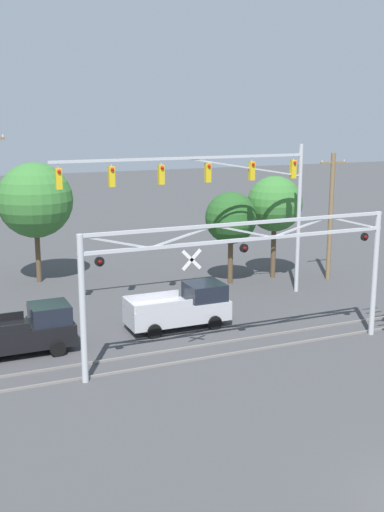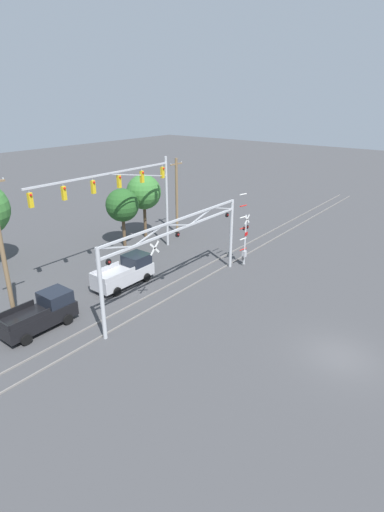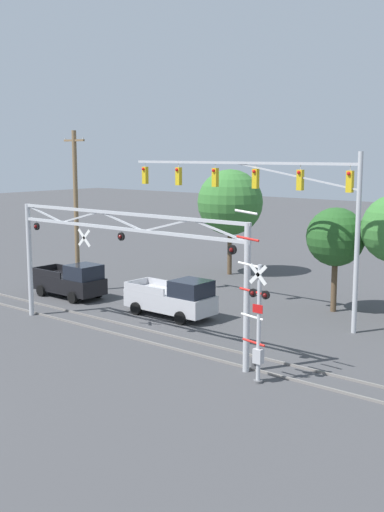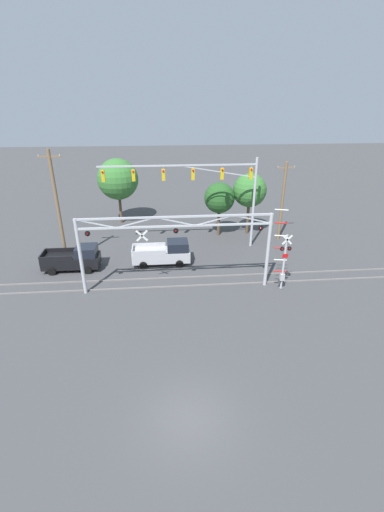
# 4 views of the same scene
# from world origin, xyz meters

# --- Properties ---
(rail_track_near) EXTENTS (80.00, 0.08, 0.10)m
(rail_track_near) POSITION_xyz_m (0.00, 12.34, 0.05)
(rail_track_near) COLOR gray
(rail_track_near) RESTS_ON ground_plane
(rail_track_far) EXTENTS (80.00, 0.08, 0.10)m
(rail_track_far) POSITION_xyz_m (0.00, 13.78, 0.05)
(rail_track_far) COLOR gray
(rail_track_far) RESTS_ON ground_plane
(crossing_gantry) EXTENTS (14.32, 0.29, 5.98)m
(crossing_gantry) POSITION_xyz_m (-0.01, 12.06, 4.17)
(crossing_gantry) COLOR #B7BABF
(crossing_gantry) RESTS_ON ground_plane
(crossing_signal_mast) EXTENTS (1.58, 0.35, 6.55)m
(crossing_signal_mast) POSITION_xyz_m (8.03, 11.31, 2.35)
(crossing_signal_mast) COLOR #B7BABF
(crossing_signal_mast) RESTS_ON ground_plane
(traffic_signal_span) EXTENTS (14.53, 0.39, 8.70)m
(traffic_signal_span) POSITION_xyz_m (3.42, 19.97, 6.38)
(traffic_signal_span) COLOR #B7BABF
(traffic_signal_span) RESTS_ON ground_plane
(pickup_truck_lead) EXTENTS (5.10, 2.17, 2.13)m
(pickup_truck_lead) POSITION_xyz_m (-0.89, 16.68, 1.00)
(pickup_truck_lead) COLOR #B7B7BC
(pickup_truck_lead) RESTS_ON ground_plane
(pickup_truck_following) EXTENTS (4.77, 2.17, 2.13)m
(pickup_truck_following) POSITION_xyz_m (-8.66, 16.20, 1.00)
(pickup_truck_following) COLOR black
(pickup_truck_following) RESTS_ON ground_plane
(utility_pole_left) EXTENTS (1.80, 0.28, 9.98)m
(utility_pole_left) POSITION_xyz_m (-9.72, 17.57, 5.14)
(utility_pole_left) COLOR brown
(utility_pole_left) RESTS_ON ground_plane
(background_tree_beyond_span) EXTENTS (3.19, 3.19, 5.74)m
(background_tree_beyond_span) POSITION_xyz_m (5.04, 23.21, 4.11)
(background_tree_beyond_span) COLOR brown
(background_tree_beyond_span) RESTS_ON ground_plane
(background_tree_far_left_verge) EXTENTS (4.64, 4.64, 7.50)m
(background_tree_far_left_verge) POSITION_xyz_m (-5.86, 28.33, 5.17)
(background_tree_far_left_verge) COLOR brown
(background_tree_far_left_verge) RESTS_ON ground_plane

